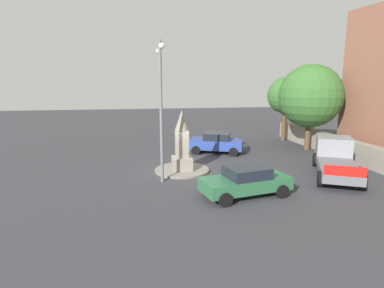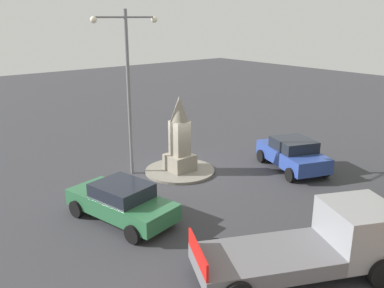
{
  "view_description": "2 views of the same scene",
  "coord_description": "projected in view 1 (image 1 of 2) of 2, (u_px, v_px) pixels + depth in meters",
  "views": [
    {
      "loc": [
        -18.51,
        2.21,
        5.54
      ],
      "look_at": [
        -0.28,
        -0.57,
        1.71
      ],
      "focal_mm": 30.02,
      "sensor_mm": 36.0,
      "label": 1
    },
    {
      "loc": [
        -11.06,
        -14.44,
        7.06
      ],
      "look_at": [
        0.22,
        -0.64,
        1.5
      ],
      "focal_mm": 38.27,
      "sensor_mm": 36.0,
      "label": 2
    }
  ],
  "objects": [
    {
      "name": "tree_mid_cluster",
      "position": [
        310.0,
        96.0,
        24.26
      ],
      "size": [
        4.77,
        4.77,
        6.54
      ],
      "color": "brown",
      "rests_on": "ground"
    },
    {
      "name": "monument",
      "position": [
        182.0,
        144.0,
        19.04
      ],
      "size": [
        1.19,
        1.19,
        3.56
      ],
      "color": "gray",
      "rests_on": "traffic_island"
    },
    {
      "name": "truck_grey_passing",
      "position": [
        335.0,
        158.0,
        18.77
      ],
      "size": [
        6.03,
        4.27,
        1.96
      ],
      "color": "gray",
      "rests_on": "ground"
    },
    {
      "name": "streetlamp",
      "position": [
        161.0,
        98.0,
        16.49
      ],
      "size": [
        3.21,
        0.28,
        7.38
      ],
      "color": "slate",
      "rests_on": "ground"
    },
    {
      "name": "ground_plane",
      "position": [
        182.0,
        171.0,
        19.37
      ],
      "size": [
        80.0,
        80.0,
        0.0
      ],
      "primitive_type": "plane",
      "color": "#38383D"
    },
    {
      "name": "tree_near_wall",
      "position": [
        286.0,
        96.0,
        27.92
      ],
      "size": [
        3.16,
        3.16,
        5.59
      ],
      "color": "brown",
      "rests_on": "ground"
    },
    {
      "name": "car_blue_parked_left",
      "position": [
        216.0,
        142.0,
        23.95
      ],
      "size": [
        3.09,
        4.29,
        1.53
      ],
      "color": "#2D479E",
      "rests_on": "ground"
    },
    {
      "name": "traffic_island",
      "position": [
        182.0,
        170.0,
        19.36
      ],
      "size": [
        3.29,
        3.29,
        0.12
      ],
      "primitive_type": "cylinder",
      "color": "gray",
      "rests_on": "ground"
    },
    {
      "name": "car_green_waiting",
      "position": [
        246.0,
        181.0,
        15.18
      ],
      "size": [
        2.68,
        4.5,
        1.43
      ],
      "color": "#2D6B42",
      "rests_on": "ground"
    },
    {
      "name": "stone_boundary_wall",
      "position": [
        351.0,
        151.0,
        21.67
      ],
      "size": [
        18.68,
        1.92,
        1.4
      ],
      "primitive_type": "cube",
      "rotation": [
        0.0,
        0.0,
        6.35
      ],
      "color": "gray",
      "rests_on": "ground"
    }
  ]
}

